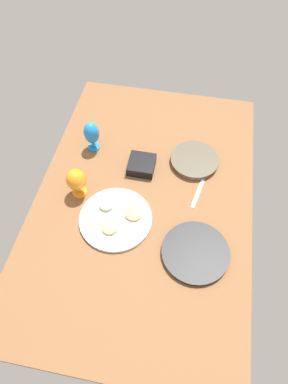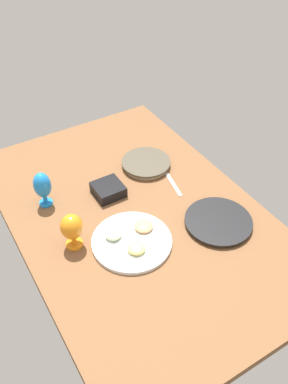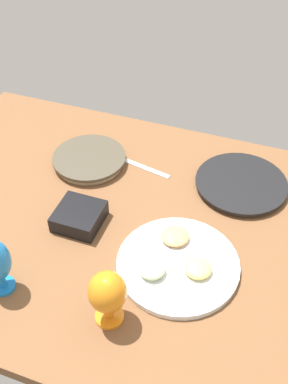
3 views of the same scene
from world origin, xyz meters
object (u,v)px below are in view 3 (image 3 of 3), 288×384
Objects in this scene: dinner_plate_right at (241,184)px; square_bowl_black at (79,216)px; dinner_plate_left at (89,160)px; fruit_platter at (177,263)px; hurricane_glass_orange at (107,294)px.

square_bowl_black is at bearing -142.88° from dinner_plate_right.
fruit_platter is at bearing -38.00° from dinner_plate_left.
hurricane_glass_orange reaches higher than dinner_plate_left.
dinner_plate_left is 1.50× the size of hurricane_glass_orange.
fruit_platter is at bearing -10.31° from square_bowl_black.
hurricane_glass_orange is at bearing -60.66° from dinner_plate_left.
dinner_plate_left is 27.72cm from square_bowl_black.
square_bowl_black reaches higher than dinner_plate_left.
fruit_platter is at bearing -104.95° from dinner_plate_right.
fruit_platter is 2.03× the size of hurricane_glass_orange.
dinner_plate_left is 52.15cm from fruit_platter.
dinner_plate_left is 1.86× the size of square_bowl_black.
dinner_plate_left is 61.49cm from hurricane_glass_orange.
dinner_plate_right is 2.22× the size of square_bowl_black.
fruit_platter reaches higher than dinner_plate_right.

